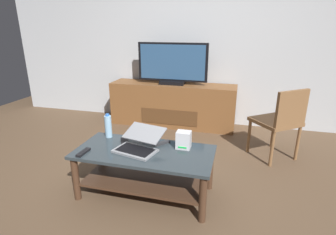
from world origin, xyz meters
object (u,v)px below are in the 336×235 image
at_px(router_box, 184,140).
at_px(soundbar_remote, 162,143).
at_px(water_bottle_near, 108,126).
at_px(tv_remote, 83,152).
at_px(coffee_table, 145,164).
at_px(laptop, 139,143).
at_px(cell_phone, 125,140).
at_px(media_cabinet, 173,105).
at_px(television, 172,65).
at_px(dining_chair, 281,120).

height_order(router_box, soundbar_remote, router_box).
relative_size(water_bottle_near, tv_remote, 1.48).
height_order(coffee_table, water_bottle_near, water_bottle_near).
height_order(coffee_table, laptop, laptop).
bearing_deg(soundbar_remote, cell_phone, -138.07).
relative_size(coffee_table, media_cabinet, 0.64).
bearing_deg(router_box, soundbar_remote, 172.42).
height_order(router_box, tv_remote, router_box).
bearing_deg(media_cabinet, coffee_table, -83.48).
bearing_deg(router_box, media_cabinet, 107.33).
relative_size(television, tv_remote, 6.48).
xyz_separation_m(media_cabinet, water_bottle_near, (-0.23, -1.64, 0.22)).
relative_size(television, dining_chair, 1.23).
distance_m(television, router_box, 1.81).
bearing_deg(soundbar_remote, laptop, -98.55).
relative_size(laptop, tv_remote, 2.77).
relative_size(dining_chair, water_bottle_near, 3.55).
distance_m(television, cell_phone, 1.75).
relative_size(media_cabinet, cell_phone, 13.55).
bearing_deg(tv_remote, media_cabinet, 84.83).
bearing_deg(dining_chair, laptop, -141.52).
height_order(coffee_table, cell_phone, cell_phone).
relative_size(dining_chair, soundbar_remote, 5.27).
height_order(television, soundbar_remote, television).
bearing_deg(laptop, television, 94.91).
distance_m(media_cabinet, soundbar_remote, 1.71).
height_order(media_cabinet, cell_phone, media_cabinet).
bearing_deg(soundbar_remote, dining_chair, 76.11).
xyz_separation_m(water_bottle_near, soundbar_remote, (0.55, -0.03, -0.10)).
bearing_deg(television, soundbar_remote, -78.98).
relative_size(coffee_table, soundbar_remote, 7.57).
bearing_deg(cell_phone, water_bottle_near, 139.37).
relative_size(cell_phone, soundbar_remote, 0.88).
height_order(coffee_table, soundbar_remote, soundbar_remote).
bearing_deg(media_cabinet, soundbar_remote, -79.12).
xyz_separation_m(cell_phone, tv_remote, (-0.23, -0.34, 0.01)).
bearing_deg(coffee_table, router_box, 24.69).
bearing_deg(soundbar_remote, coffee_table, -83.91).
xyz_separation_m(television, soundbar_remote, (0.32, -1.65, -0.49)).
xyz_separation_m(laptop, soundbar_remote, (0.17, 0.16, -0.05)).
height_order(television, water_bottle_near, television).
bearing_deg(cell_phone, television, 63.01).
height_order(media_cabinet, water_bottle_near, water_bottle_near).
distance_m(media_cabinet, cell_phone, 1.70).
distance_m(water_bottle_near, cell_phone, 0.22).
relative_size(media_cabinet, television, 1.83).
bearing_deg(media_cabinet, tv_remote, -97.72).
bearing_deg(tv_remote, router_box, 25.06).
bearing_deg(media_cabinet, laptop, -85.14).
distance_m(dining_chair, tv_remote, 2.12).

